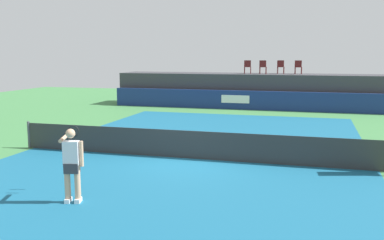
{
  "coord_description": "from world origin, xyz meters",
  "views": [
    {
      "loc": [
        3.99,
        -13.62,
        3.47
      ],
      "look_at": [
        -0.42,
        2.0,
        1.0
      ],
      "focal_mm": 40.38,
      "sensor_mm": 36.0,
      "label": 1
    }
  ],
  "objects_px": {
    "spectator_chair_center": "(281,66)",
    "tennis_player": "(72,163)",
    "spectator_chair_right": "(298,67)",
    "spectator_chair_far_left": "(248,66)",
    "spectator_chair_left": "(263,66)",
    "net_post_near": "(29,135)"
  },
  "relations": [
    {
      "from": "spectator_chair_far_left",
      "to": "spectator_chair_left",
      "type": "bearing_deg",
      "value": 2.52
    },
    {
      "from": "spectator_chair_far_left",
      "to": "spectator_chair_left",
      "type": "height_order",
      "value": "same"
    },
    {
      "from": "net_post_near",
      "to": "spectator_chair_left",
      "type": "bearing_deg",
      "value": 65.29
    },
    {
      "from": "spectator_chair_right",
      "to": "tennis_player",
      "type": "relative_size",
      "value": 0.5
    },
    {
      "from": "spectator_chair_left",
      "to": "spectator_chair_right",
      "type": "relative_size",
      "value": 1.0
    },
    {
      "from": "spectator_chair_far_left",
      "to": "tennis_player",
      "type": "distance_m",
      "value": 20.04
    },
    {
      "from": "spectator_chair_center",
      "to": "tennis_player",
      "type": "bearing_deg",
      "value": -99.04
    },
    {
      "from": "net_post_near",
      "to": "tennis_player",
      "type": "height_order",
      "value": "tennis_player"
    },
    {
      "from": "spectator_chair_left",
      "to": "tennis_player",
      "type": "distance_m",
      "value": 20.16
    },
    {
      "from": "spectator_chair_center",
      "to": "tennis_player",
      "type": "relative_size",
      "value": 0.5
    },
    {
      "from": "spectator_chair_center",
      "to": "tennis_player",
      "type": "distance_m",
      "value": 20.75
    },
    {
      "from": "net_post_near",
      "to": "tennis_player",
      "type": "xyz_separation_m",
      "value": [
        4.8,
        -4.9,
        0.46
      ]
    },
    {
      "from": "spectator_chair_center",
      "to": "spectator_chair_right",
      "type": "distance_m",
      "value": 1.14
    },
    {
      "from": "spectator_chair_left",
      "to": "tennis_player",
      "type": "relative_size",
      "value": 0.5
    },
    {
      "from": "spectator_chair_center",
      "to": "net_post_near",
      "type": "relative_size",
      "value": 0.89
    },
    {
      "from": "spectator_chair_left",
      "to": "net_post_near",
      "type": "height_order",
      "value": "spectator_chair_left"
    },
    {
      "from": "tennis_player",
      "to": "net_post_near",
      "type": "bearing_deg",
      "value": 134.39
    },
    {
      "from": "spectator_chair_right",
      "to": "tennis_player",
      "type": "height_order",
      "value": "spectator_chair_right"
    },
    {
      "from": "spectator_chair_far_left",
      "to": "spectator_chair_center",
      "type": "xyz_separation_m",
      "value": [
        2.12,
        0.49,
        0.0
      ]
    },
    {
      "from": "spectator_chair_right",
      "to": "tennis_player",
      "type": "distance_m",
      "value": 20.86
    },
    {
      "from": "spectator_chair_far_left",
      "to": "spectator_chair_right",
      "type": "distance_m",
      "value": 3.27
    },
    {
      "from": "spectator_chair_left",
      "to": "spectator_chair_center",
      "type": "xyz_separation_m",
      "value": [
        1.11,
        0.44,
        0.0
      ]
    }
  ]
}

